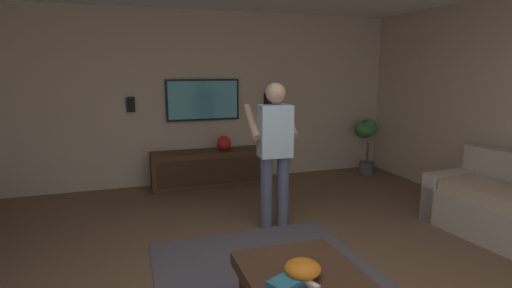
# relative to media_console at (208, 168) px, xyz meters

# --- Properties ---
(wall_back_tv) EXTENTS (0.10, 6.87, 2.66)m
(wall_back_tv) POSITION_rel_media_console_xyz_m (0.33, 0.14, 1.05)
(wall_back_tv) COLOR #BCA893
(wall_back_tv) RESTS_ON ground
(media_console) EXTENTS (0.45, 1.70, 0.55)m
(media_console) POSITION_rel_media_console_xyz_m (0.00, 0.00, 0.00)
(media_console) COLOR #422B1C
(media_console) RESTS_ON ground
(tv) EXTENTS (0.05, 1.14, 0.64)m
(tv) POSITION_rel_media_console_xyz_m (0.24, 0.00, 1.04)
(tv) COLOR black
(person_standing) EXTENTS (0.54, 0.55, 1.64)m
(person_standing) POSITION_rel_media_console_xyz_m (-1.81, -0.40, 0.66)
(person_standing) COLOR #4C5166
(person_standing) RESTS_ON ground
(potted_plant_tall) EXTENTS (0.35, 0.39, 0.95)m
(potted_plant_tall) POSITION_rel_media_console_xyz_m (-0.12, -2.72, 0.40)
(potted_plant_tall) COLOR #4C4C51
(potted_plant_tall) RESTS_ON ground
(bowl) EXTENTS (0.25, 0.25, 0.11)m
(bowl) POSITION_rel_media_console_xyz_m (-3.63, 0.08, 0.18)
(bowl) COLOR orange
(bowl) RESTS_ON coffee_table
(remote_white) EXTENTS (0.16, 0.09, 0.02)m
(remote_white) POSITION_rel_media_console_xyz_m (-3.74, 0.08, 0.14)
(remote_white) COLOR white
(remote_white) RESTS_ON coffee_table
(book) EXTENTS (0.24, 0.27, 0.04)m
(book) POSITION_rel_media_console_xyz_m (-3.69, 0.23, 0.14)
(book) COLOR teal
(book) RESTS_ON coffee_table
(vase_round) EXTENTS (0.22, 0.22, 0.22)m
(vase_round) POSITION_rel_media_console_xyz_m (-0.01, -0.26, 0.39)
(vase_round) COLOR red
(vase_round) RESTS_ON media_console
(wall_speaker_left) EXTENTS (0.06, 0.12, 0.22)m
(wall_speaker_left) POSITION_rel_media_console_xyz_m (0.25, -1.07, 1.02)
(wall_speaker_left) COLOR black
(wall_speaker_right) EXTENTS (0.06, 0.12, 0.22)m
(wall_speaker_right) POSITION_rel_media_console_xyz_m (0.25, 1.07, 0.99)
(wall_speaker_right) COLOR black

